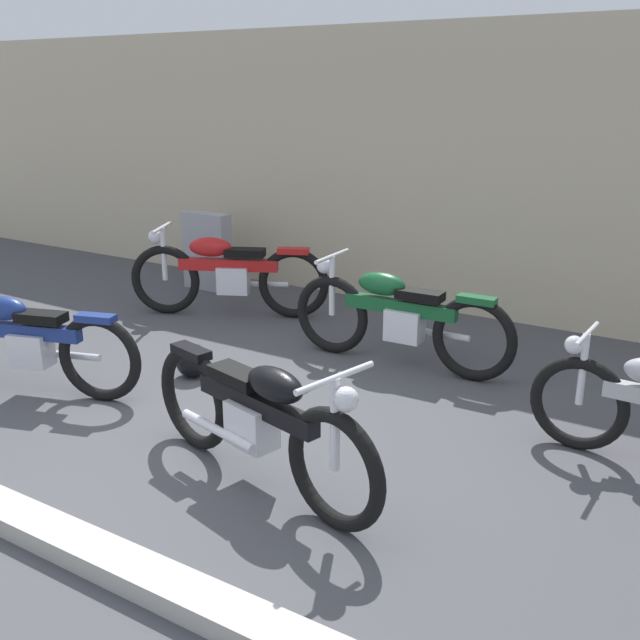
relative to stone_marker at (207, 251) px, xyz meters
The scene contains 9 objects.
ground_plane 4.27m from the stone_marker, 51.06° to the right, with size 40.00×40.00×0.00m, color #47474C.
building_wall 2.98m from the stone_marker, 17.05° to the left, with size 18.00×0.30×3.08m, color beige.
curb_strip 5.32m from the stone_marker, 59.81° to the right, with size 18.00×0.24×0.12m, color #B7B2A8.
stone_marker is the anchor object (origin of this frame).
helmet 2.92m from the stone_marker, 52.89° to the right, with size 0.30×0.30×0.30m, color black.
motorcycle_blue 3.38m from the stone_marker, 76.18° to the right, with size 1.99×0.83×0.92m.
motorcycle_green 3.35m from the stone_marker, 19.75° to the right, with size 2.14×0.60×0.96m.
motorcycle_black 4.79m from the stone_marker, 46.28° to the right, with size 2.07×0.75×0.95m.
motorcycle_red 1.17m from the stone_marker, 39.59° to the right, with size 2.04×1.10×0.99m.
Camera 1 is at (3.10, -3.43, 2.42)m, focal length 40.44 mm.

